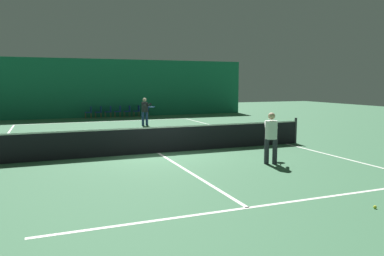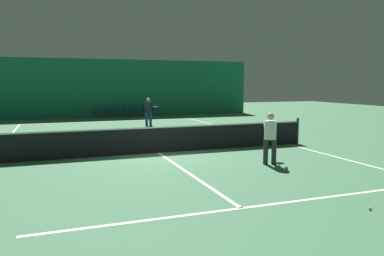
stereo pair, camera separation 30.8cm
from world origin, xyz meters
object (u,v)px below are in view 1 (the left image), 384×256
object	(u,v)px
player_far	(145,109)
courtside_chair_0	(89,111)
tennis_net	(158,139)
courtside_chair_2	(109,111)
player_near	(271,134)
tennis_ball	(375,207)
courtside_chair_1	(99,111)
courtside_chair_4	(128,110)
courtside_chair_3	(119,111)
courtside_chair_6	(146,110)
courtside_chair_5	(137,110)

from	to	relation	value
player_far	courtside_chair_0	xyz separation A→B (m)	(-2.57, 5.94, -0.47)
tennis_net	courtside_chair_2	xyz separation A→B (m)	(0.60, 14.69, -0.03)
tennis_net	player_near	world-z (taller)	player_near
tennis_net	tennis_ball	xyz separation A→B (m)	(2.35, -7.38, -0.48)
player_near	tennis_ball	size ratio (longest dim) A/B	24.30
courtside_chair_0	courtside_chair_1	xyz separation A→B (m)	(0.70, 0.00, 0.00)
player_near	tennis_net	bearing A→B (deg)	72.81
player_far	courtside_chair_4	bearing A→B (deg)	167.87
courtside_chair_2	courtside_chair_3	xyz separation A→B (m)	(0.70, 0.00, 0.00)
player_near	tennis_ball	bearing A→B (deg)	-155.14
player_far	courtside_chair_2	world-z (taller)	player_far
tennis_net	courtside_chair_1	world-z (taller)	tennis_net
tennis_net	courtside_chair_6	size ratio (longest dim) A/B	14.29
tennis_ball	courtside_chair_5	bearing A→B (deg)	89.13
courtside_chair_1	courtside_chair_6	xyz separation A→B (m)	(3.48, 0.00, 0.00)
courtside_chair_3	tennis_net	bearing A→B (deg)	-5.04
player_near	courtside_chair_2	distance (m)	17.83
player_near	courtside_chair_3	world-z (taller)	player_near
courtside_chair_1	courtside_chair_5	xyz separation A→B (m)	(2.79, 0.00, 0.00)
courtside_chair_6	tennis_ball	distance (m)	22.09
tennis_ball	courtside_chair_0	bearing A→B (deg)	98.11
courtside_chair_6	courtside_chair_0	bearing A→B (deg)	-90.00
player_far	courtside_chair_5	bearing A→B (deg)	161.23
player_far	courtside_chair_2	xyz separation A→B (m)	(-1.17, 5.94, -0.47)
player_far	courtside_chair_0	bearing A→B (deg)	-166.67
courtside_chair_1	courtside_chair_4	bearing A→B (deg)	90.00
courtside_chair_0	tennis_ball	size ratio (longest dim) A/B	12.73
player_near	player_far	world-z (taller)	player_far
courtside_chair_1	courtside_chair_3	xyz separation A→B (m)	(1.39, 0.00, 0.00)
courtside_chair_2	courtside_chair_4	size ratio (longest dim) A/B	1.00
tennis_net	courtside_chair_4	bearing A→B (deg)	82.28
courtside_chair_5	courtside_chair_0	bearing A→B (deg)	-90.00
courtside_chair_4	tennis_ball	size ratio (longest dim) A/B	12.73
courtside_chair_3	courtside_chair_5	world-z (taller)	same
courtside_chair_0	courtside_chair_3	xyz separation A→B (m)	(2.09, 0.00, 0.00)
courtside_chair_5	courtside_chair_3	bearing A→B (deg)	-90.00
player_near	courtside_chair_0	distance (m)	18.05
courtside_chair_1	courtside_chair_2	world-z (taller)	same
courtside_chair_0	courtside_chair_2	bearing A→B (deg)	90.00
courtside_chair_0	courtside_chair_4	distance (m)	2.79
player_far	courtside_chair_2	size ratio (longest dim) A/B	1.94
courtside_chair_1	courtside_chair_4	world-z (taller)	same
courtside_chair_0	courtside_chair_3	size ratio (longest dim) A/B	1.00
courtside_chair_0	player_far	bearing A→B (deg)	23.34
courtside_chair_1	courtside_chair_5	distance (m)	2.79
player_near	courtside_chair_0	xyz separation A→B (m)	(-3.56, 17.69, -0.45)
courtside_chair_0	courtside_chair_5	distance (m)	3.48
player_far	courtside_chair_2	bearing A→B (deg)	-178.85
courtside_chair_1	courtside_chair_5	bearing A→B (deg)	90.00
player_near	courtside_chair_4	xyz separation A→B (m)	(-0.77, 17.69, -0.45)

